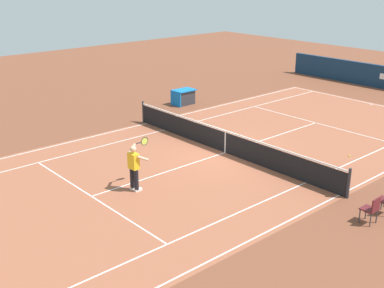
% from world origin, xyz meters
% --- Properties ---
extents(ground_plane, '(60.00, 60.00, 0.00)m').
position_xyz_m(ground_plane, '(0.00, 0.00, 0.00)').
color(ground_plane, brown).
extents(court_slab, '(24.20, 11.40, 0.00)m').
position_xyz_m(court_slab, '(0.00, 0.00, 0.00)').
color(court_slab, '#935138').
rests_on(court_slab, ground_plane).
extents(court_line_markings, '(23.85, 11.05, 0.01)m').
position_xyz_m(court_line_markings, '(0.00, 0.00, 0.00)').
color(court_line_markings, white).
rests_on(court_line_markings, ground_plane).
extents(tennis_net, '(0.10, 11.70, 1.08)m').
position_xyz_m(tennis_net, '(0.00, 0.00, 0.49)').
color(tennis_net, '#2D2D33').
rests_on(tennis_net, ground_plane).
extents(tennis_player_near, '(1.05, 0.78, 1.70)m').
position_xyz_m(tennis_player_near, '(4.98, 0.56, 0.93)').
color(tennis_player_near, black).
rests_on(tennis_player_near, ground_plane).
extents(tennis_ball, '(0.07, 0.07, 0.07)m').
position_xyz_m(tennis_ball, '(-3.52, 3.69, 0.03)').
color(tennis_ball, '#CCE01E').
rests_on(tennis_ball, ground_plane).
extents(spectator_chair_5, '(0.44, 0.44, 0.88)m').
position_xyz_m(spectator_chair_5, '(1.04, 7.23, 0.52)').
color(spectator_chair_5, '#38383D').
rests_on(spectator_chair_5, ground_plane).
extents(equipment_cart_tarped, '(1.25, 0.84, 0.85)m').
position_xyz_m(equipment_cart_tarped, '(-3.73, -7.09, 0.44)').
color(equipment_cart_tarped, '#2D2D33').
rests_on(equipment_cart_tarped, ground_plane).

